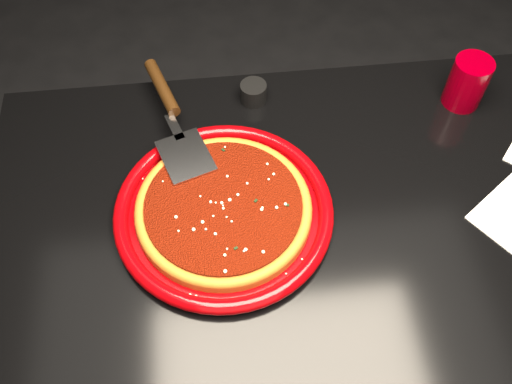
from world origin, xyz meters
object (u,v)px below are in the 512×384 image
(plate, at_px, (224,211))
(ramekin, at_px, (253,93))
(cup, at_px, (467,82))
(pizza_server, at_px, (174,117))
(table, at_px, (309,316))

(plate, relative_size, ramekin, 7.23)
(cup, height_order, ramekin, cup)
(pizza_server, height_order, ramekin, pizza_server)
(plate, distance_m, ramekin, 0.28)
(cup, xyz_separation_m, ramekin, (-0.42, 0.05, -0.03))
(plate, distance_m, pizza_server, 0.21)
(pizza_server, xyz_separation_m, cup, (0.58, 0.02, 0.00))
(table, height_order, cup, cup)
(table, xyz_separation_m, pizza_server, (-0.25, 0.25, 0.42))
(plate, bearing_deg, ramekin, 73.31)
(pizza_server, height_order, cup, cup)
(plate, xyz_separation_m, pizza_server, (-0.08, 0.20, 0.03))
(table, relative_size, ramekin, 22.56)
(cup, relative_size, ramekin, 1.97)
(cup, distance_m, ramekin, 0.42)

